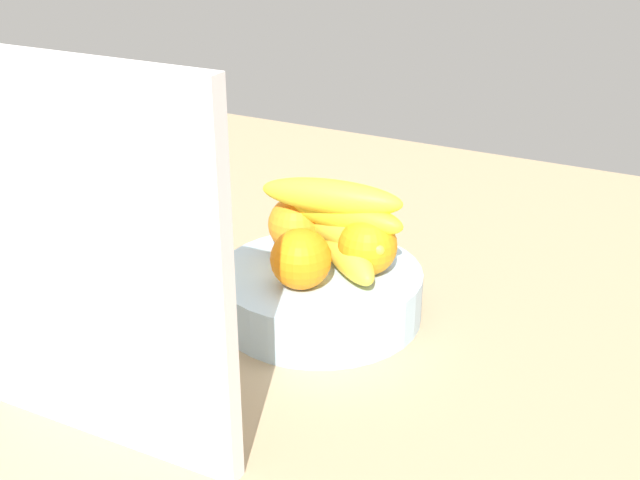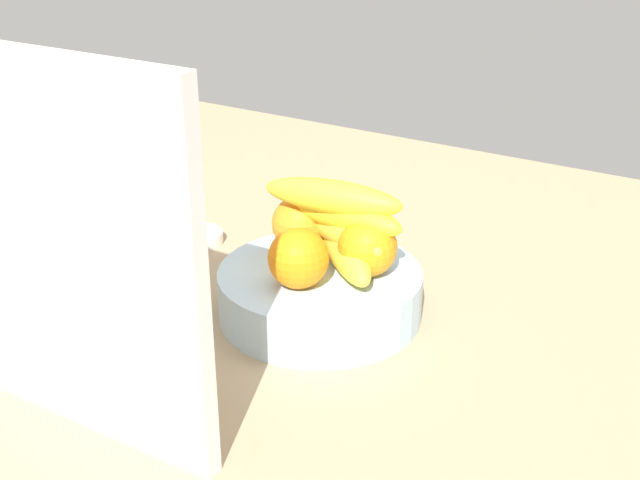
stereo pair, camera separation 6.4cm
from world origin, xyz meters
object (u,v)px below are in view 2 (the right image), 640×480
object	(u,v)px
banana_bunch	(339,222)
cutting_board	(78,257)
fruit_bowl	(320,293)
jar_lid	(199,237)
orange_front_left	(298,258)
orange_front_right	(367,247)
orange_center	(300,224)

from	to	relation	value
banana_bunch	cutting_board	xyz separation A→B (cm)	(7.56, 32.32, 6.83)
fruit_bowl	jar_lid	bearing A→B (deg)	-18.15
orange_front_left	orange_front_right	xyz separation A→B (cm)	(-5.14, -6.60, 0.00)
orange_center	banana_bunch	bearing A→B (deg)	172.52
banana_bunch	jar_lid	bearing A→B (deg)	-11.55
orange_center	banana_bunch	xyz separation A→B (cm)	(-6.04, 0.79, 1.85)
fruit_bowl	cutting_board	xyz separation A→B (cm)	(6.78, 29.32, 15.06)
orange_front_left	orange_front_right	size ratio (longest dim) A/B	1.00
orange_front_right	jar_lid	distance (cm)	32.39
banana_bunch	jar_lid	world-z (taller)	banana_bunch
orange_center	fruit_bowl	bearing A→B (deg)	144.23
fruit_bowl	orange_center	distance (cm)	9.11
orange_front_left	banana_bunch	bearing A→B (deg)	-96.69
fruit_bowl	banana_bunch	world-z (taller)	banana_bunch
orange_front_left	jar_lid	bearing A→B (deg)	-26.66
orange_front_right	jar_lid	world-z (taller)	orange_front_right
fruit_bowl	banana_bunch	distance (cm)	8.80
orange_center	banana_bunch	world-z (taller)	banana_bunch
banana_bunch	jar_lid	xyz separation A→B (cm)	(26.37, -5.39, -10.34)
banana_bunch	fruit_bowl	bearing A→B (deg)	75.47
orange_front_right	cutting_board	size ratio (longest dim) A/B	0.19
orange_front_left	banana_bunch	world-z (taller)	banana_bunch
cutting_board	jar_lid	bearing A→B (deg)	-64.30
banana_bunch	cutting_board	size ratio (longest dim) A/B	0.50
orange_front_left	banana_bunch	xyz separation A→B (cm)	(-0.87, -7.41, 1.85)
orange_front_right	orange_center	size ratio (longest dim) A/B	1.00
fruit_bowl	orange_center	size ratio (longest dim) A/B	3.50
orange_front_right	banana_bunch	bearing A→B (deg)	-10.72
cutting_board	orange_center	bearing A→B (deg)	-93.44
fruit_bowl	jar_lid	xyz separation A→B (cm)	(25.59, -8.39, -2.10)
cutting_board	banana_bunch	bearing A→B (deg)	-103.97
orange_front_left	orange_center	distance (cm)	9.70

